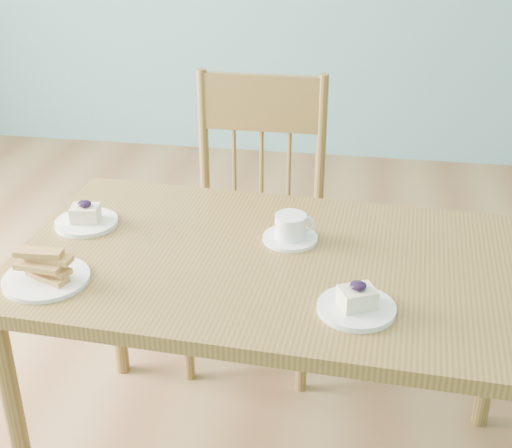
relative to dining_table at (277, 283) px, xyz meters
name	(u,v)px	position (x,y,z in m)	size (l,w,h in m)	color
room	(171,3)	(-0.28, 0.10, 0.69)	(5.01, 5.01, 2.71)	olive
dining_table	(277,283)	(0.00, 0.00, 0.00)	(1.41, 0.86, 0.73)	olive
dining_chair	(255,223)	(-0.16, 0.60, -0.14)	(0.47, 0.44, 1.02)	olive
cheesecake_plate_near	(357,304)	(0.21, -0.21, 0.09)	(0.18, 0.18, 0.08)	white
cheesecake_plate_far	(86,219)	(-0.56, 0.11, 0.09)	(0.18, 0.18, 0.07)	white
coffee_cup	(291,229)	(0.02, 0.11, 0.10)	(0.15, 0.15, 0.07)	white
biscotti_plate	(45,272)	(-0.55, -0.20, 0.10)	(0.21, 0.21, 0.08)	white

